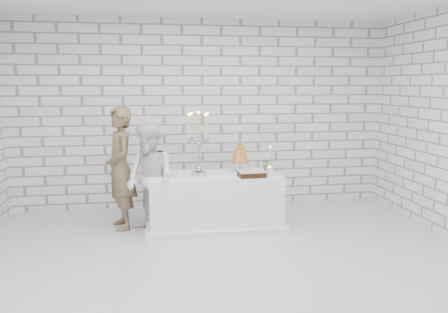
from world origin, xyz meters
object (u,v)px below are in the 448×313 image
groom (121,168)px  bride (150,179)px  croquembouche (240,156)px  cake_table (215,201)px  candelabra (199,144)px

groom → bride: (0.40, -0.31, -0.10)m
bride → croquembouche: (1.26, 0.31, 0.23)m
bride → croquembouche: 1.32m
cake_table → groom: 1.38m
groom → cake_table: bearing=67.0°
bride → candelabra: bearing=61.2°
croquembouche → candelabra: bearing=-163.4°
groom → candelabra: groom is taller
groom → bride: 0.52m
cake_table → candelabra: bearing=-171.9°
cake_table → bride: bearing=-169.8°
groom → candelabra: size_ratio=1.92×
cake_table → bride: 0.97m
groom → bride: groom is taller
cake_table → candelabra: (-0.22, -0.03, 0.82)m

